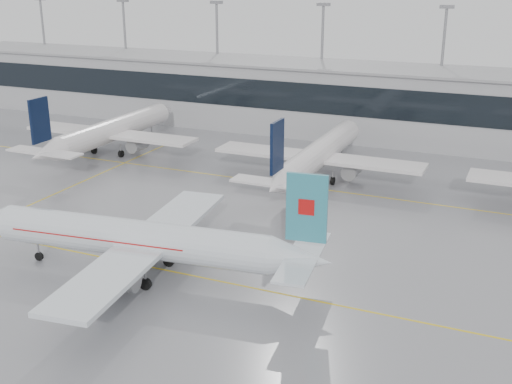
% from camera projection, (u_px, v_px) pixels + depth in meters
% --- Properties ---
extents(ground, '(320.00, 320.00, 0.00)m').
position_uv_depth(ground, '(206.00, 278.00, 61.45)').
color(ground, gray).
rests_on(ground, ground).
extents(taxi_line_main, '(120.00, 0.25, 0.01)m').
position_uv_depth(taxi_line_main, '(206.00, 278.00, 61.45)').
color(taxi_line_main, gold).
rests_on(taxi_line_main, ground).
extents(taxi_line_north, '(120.00, 0.25, 0.01)m').
position_uv_depth(taxi_line_north, '(309.00, 188.00, 87.45)').
color(taxi_line_north, gold).
rests_on(taxi_line_north, ground).
extents(taxi_line_cross, '(0.25, 60.00, 0.01)m').
position_uv_depth(taxi_line_cross, '(60.00, 192.00, 85.83)').
color(taxi_line_cross, gold).
rests_on(taxi_line_cross, ground).
extents(terminal, '(180.00, 15.00, 12.00)m').
position_uv_depth(terminal, '(369.00, 103.00, 113.24)').
color(terminal, '#9C9CA0').
rests_on(terminal, ground).
extents(terminal_glass, '(180.00, 0.20, 5.00)m').
position_uv_depth(terminal_glass, '(359.00, 102.00, 106.21)').
color(terminal_glass, black).
rests_on(terminal_glass, ground).
extents(terminal_roof, '(182.00, 16.00, 0.40)m').
position_uv_depth(terminal_roof, '(371.00, 67.00, 111.23)').
color(terminal_roof, gray).
rests_on(terminal_roof, ground).
extents(light_masts, '(156.40, 1.00, 22.60)m').
position_uv_depth(light_masts, '(380.00, 57.00, 116.06)').
color(light_masts, gray).
rests_on(light_masts, ground).
extents(air_canada_jet, '(37.20, 30.09, 11.75)m').
position_uv_depth(air_canada_jet, '(144.00, 240.00, 60.79)').
color(air_canada_jet, silver).
rests_on(air_canada_jet, ground).
extents(parked_jet_b, '(29.64, 36.96, 11.72)m').
position_uv_depth(parked_jet_b, '(110.00, 131.00, 102.72)').
color(parked_jet_b, silver).
rests_on(parked_jet_b, ground).
extents(parked_jet_c, '(29.64, 36.96, 11.72)m').
position_uv_depth(parked_jet_c, '(318.00, 155.00, 89.44)').
color(parked_jet_c, silver).
rests_on(parked_jet_c, ground).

